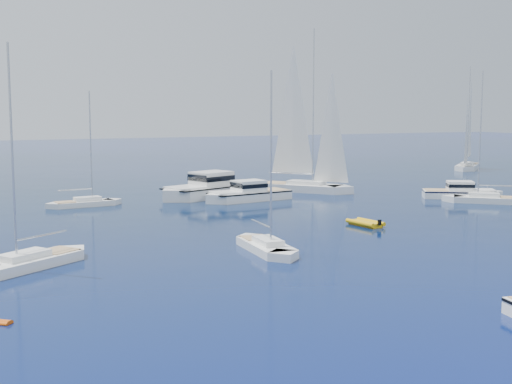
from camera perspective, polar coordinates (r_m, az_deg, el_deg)
ground at (r=39.49m, az=12.32°, el=-7.31°), size 400.00×400.00×0.00m
motor_cruiser_centre at (r=72.29m, az=-0.74°, el=-0.73°), size 10.93×4.60×2.78m
motor_cruiser_far_r at (r=77.73m, az=16.85°, el=-0.49°), size 9.18×7.24×2.39m
motor_cruiser_distant at (r=75.52m, az=-3.91°, el=-0.42°), size 14.35×8.62×3.61m
sailboat_fore at (r=46.58m, az=0.85°, el=-4.98°), size 3.00×8.75×12.62m
sailboat_mid_r at (r=74.64m, az=18.84°, el=-0.86°), size 8.79×8.29×14.10m
sailboat_mid_l at (r=44.10m, az=-18.44°, el=-6.01°), size 9.34×7.27×14.00m
sailboat_centre at (r=70.23m, az=-14.19°, el=-1.17°), size 8.25×2.78×11.91m
sailboat_sails_r at (r=80.79m, az=3.87°, el=0.06°), size 10.96×12.68×19.65m
sailboat_sails_far at (r=116.15m, az=17.32°, el=1.84°), size 10.94×9.79×17.17m
tender_yellow at (r=57.38m, az=9.15°, el=-2.81°), size 2.27×3.58×0.95m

